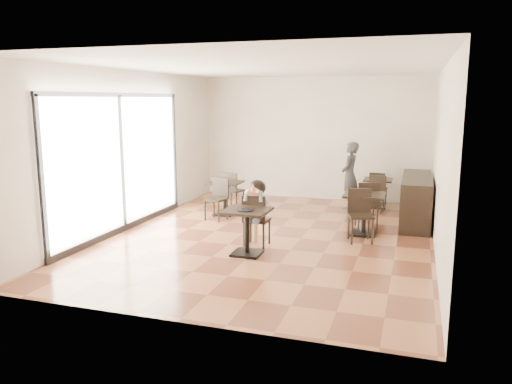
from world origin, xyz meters
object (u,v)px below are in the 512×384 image
at_px(adult_patron, 350,175).
at_px(chair_mid_a, 367,205).
at_px(chair_back_a, 378,189).
at_px(chair_back_b, 376,194).
at_px(cafe_table_left, 225,198).
at_px(chair_mid_b, 361,216).
at_px(child_chair, 257,220).
at_px(child, 257,213).
at_px(cafe_table_mid, 364,214).
at_px(child_table, 247,232).
at_px(chair_left_a, 234,191).
at_px(cafe_table_back, 377,193).
at_px(chair_left_b, 216,199).

height_order(adult_patron, chair_mid_a, adult_patron).
bearing_deg(chair_back_a, chair_back_b, 98.47).
bearing_deg(adult_patron, chair_back_b, 77.43).
bearing_deg(cafe_table_left, chair_mid_b, -22.46).
height_order(child_chair, child, child).
relative_size(adult_patron, cafe_table_mid, 1.99).
bearing_deg(adult_patron, child_chair, -9.04).
bearing_deg(cafe_table_mid, chair_back_a, 88.72).
xyz_separation_m(child_table, adult_patron, (1.17, 4.25, 0.41)).
relative_size(adult_patron, cafe_table_left, 2.12).
bearing_deg(child_table, chair_back_a, 69.07).
height_order(child_chair, chair_left_a, child_chair).
height_order(cafe_table_mid, chair_left_a, chair_left_a).
height_order(adult_patron, cafe_table_back, adult_patron).
bearing_deg(child_chair, adult_patron, -107.51).
distance_m(chair_mid_a, chair_left_a, 3.30).
xyz_separation_m(adult_patron, chair_left_a, (-2.62, -1.00, -0.35)).
height_order(chair_mid_b, chair_left_b, chair_mid_b).
bearing_deg(child_table, chair_back_b, 65.57).
bearing_deg(chair_mid_b, child_chair, -171.48).
bearing_deg(chair_left_a, child_chair, 128.78).
distance_m(child_table, child_chair, 0.56).
height_order(adult_patron, cafe_table_left, adult_patron).
bearing_deg(chair_back_a, adult_patron, 46.11).
height_order(adult_patron, chair_left_b, adult_patron).
bearing_deg(chair_back_a, cafe_table_mid, 97.19).
distance_m(chair_left_a, chair_back_b, 3.36).
xyz_separation_m(child, cafe_table_mid, (1.76, 1.37, -0.19)).
bearing_deg(chair_mid_a, chair_mid_b, 73.38).
bearing_deg(chair_mid_b, child, -171.48).
distance_m(cafe_table_mid, cafe_table_back, 2.63).
distance_m(cafe_table_mid, chair_mid_a, 0.56).
relative_size(chair_mid_a, chair_left_b, 1.06).
relative_size(child_table, chair_back_b, 0.93).
bearing_deg(chair_mid_b, child_table, -158.57).
height_order(adult_patron, chair_back_b, adult_patron).
height_order(chair_mid_b, chair_back_b, chair_mid_b).
bearing_deg(cafe_table_mid, chair_back_b, 88.26).
distance_m(child, cafe_table_back, 4.40).
relative_size(cafe_table_left, chair_back_a, 0.90).
xyz_separation_m(cafe_table_mid, cafe_table_left, (-3.21, 0.78, -0.02)).
xyz_separation_m(cafe_table_back, chair_left_a, (-3.27, -1.30, 0.11)).
xyz_separation_m(cafe_table_left, chair_mid_a, (3.21, -0.23, 0.11)).
bearing_deg(cafe_table_mid, cafe_table_left, 166.40).
bearing_deg(chair_back_a, cafe_table_left, 40.61).
height_order(cafe_table_mid, cafe_table_back, cafe_table_mid).
distance_m(cafe_table_back, chair_mid_a, 2.09).
height_order(child_chair, chair_mid_a, chair_mid_a).
xyz_separation_m(child_table, chair_left_b, (-1.45, 2.15, 0.06)).
bearing_deg(cafe_table_back, chair_left_a, -158.27).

